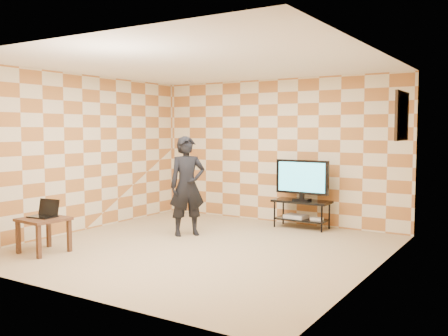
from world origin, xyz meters
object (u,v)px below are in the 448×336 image
Objects in this scene: side_table at (44,224)px; tv at (302,178)px; person at (187,186)px; tv_stand at (302,208)px.

tv is at bearing 56.28° from side_table.
tv is 4.36m from side_table.
tv is at bearing -2.26° from person.
person is (-1.37, -1.56, -0.08)m from tv.
tv is (0.00, -0.00, 0.53)m from tv_stand.
side_table is at bearing -167.82° from person.
person reaches higher than tv.
side_table is (-2.41, -3.60, -0.49)m from tv.
tv_stand is at bearing -2.21° from person.
person reaches higher than side_table.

